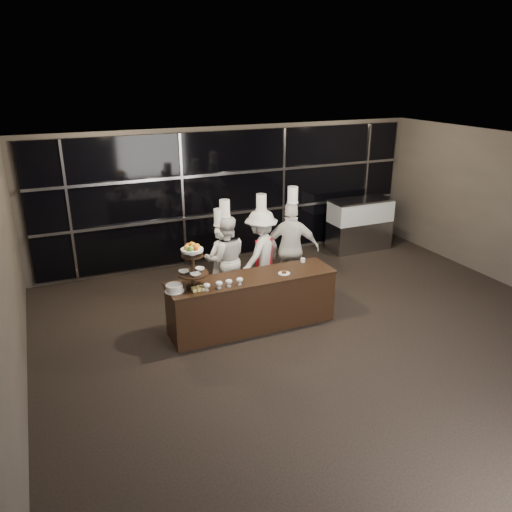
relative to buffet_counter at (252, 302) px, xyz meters
name	(u,v)px	position (x,y,z in m)	size (l,w,h in m)	color
room	(365,272)	(0.96, -1.73, 1.03)	(10.00, 10.00, 10.00)	black
window_wall	(235,195)	(0.96, 3.20, 1.04)	(8.60, 0.10, 2.80)	black
buffet_counter	(252,302)	(0.00, 0.00, 0.00)	(2.84, 0.74, 0.92)	black
display_stand	(193,262)	(-1.00, 0.00, 0.87)	(0.48, 0.48, 0.74)	black
compotes	(224,283)	(-0.58, -0.22, 0.54)	(0.66, 0.11, 0.12)	silver
layer_cake	(174,288)	(-1.32, -0.05, 0.51)	(0.30, 0.30, 0.11)	white
pastry_squares	(198,289)	(-0.98, -0.16, 0.48)	(0.20, 0.13, 0.05)	#F3DE77
small_plate	(284,273)	(0.54, -0.10, 0.47)	(0.20, 0.20, 0.05)	white
chef_cup	(303,260)	(1.09, 0.25, 0.49)	(0.08, 0.08, 0.07)	white
display_case	(360,222)	(3.93, 2.57, 0.22)	(1.51, 0.66, 1.24)	#A5A5AA
chef_a	(220,261)	(-0.12, 1.21, 0.31)	(0.64, 0.57, 1.78)	white
chef_b	(226,258)	(-0.03, 1.17, 0.37)	(0.89, 0.75, 1.95)	silver
chef_c	(261,253)	(0.68, 1.15, 0.39)	(1.26, 1.13, 1.99)	white
chef_d	(291,248)	(1.24, 0.98, 0.46)	(1.15, 0.82, 2.11)	white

